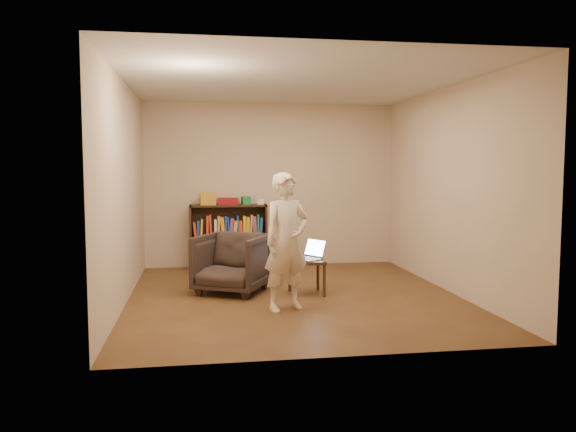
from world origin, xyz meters
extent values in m
plane|color=#482A17|center=(0.00, 0.00, 0.00)|extent=(4.50, 4.50, 0.00)
plane|color=silver|center=(0.00, 0.00, 2.60)|extent=(4.50, 4.50, 0.00)
plane|color=beige|center=(0.00, 2.25, 1.30)|extent=(4.00, 0.00, 4.00)
plane|color=beige|center=(-2.00, 0.00, 1.30)|extent=(0.00, 4.50, 4.50)
plane|color=beige|center=(2.00, 0.00, 1.30)|extent=(0.00, 4.50, 4.50)
cube|color=black|center=(-1.28, 2.08, 0.50)|extent=(0.03, 0.30, 1.00)
cube|color=black|center=(-0.11, 2.08, 0.50)|extent=(0.03, 0.30, 1.00)
cube|color=black|center=(-0.70, 2.22, 0.50)|extent=(1.20, 0.02, 1.00)
cube|color=black|center=(-0.70, 2.08, 0.01)|extent=(1.20, 0.30, 0.03)
cube|color=black|center=(-0.70, 2.08, 0.50)|extent=(1.14, 0.30, 0.03)
cube|color=black|center=(-0.70, 2.08, 0.98)|extent=(1.20, 0.30, 0.03)
cube|color=gold|center=(-1.01, 2.08, 1.10)|extent=(0.25, 0.19, 0.19)
cube|color=maroon|center=(-0.70, 2.11, 1.05)|extent=(0.33, 0.25, 0.10)
cube|color=#207A37|center=(-0.42, 2.08, 1.06)|extent=(0.15, 0.15, 0.13)
cube|color=white|center=(-0.19, 2.08, 1.04)|extent=(0.11, 0.11, 0.08)
cube|color=tan|center=(0.13, 2.03, 0.51)|extent=(0.37, 0.37, 0.04)
cylinder|color=tan|center=(-0.01, 1.89, 0.25)|extent=(0.03, 0.03, 0.49)
cylinder|color=tan|center=(0.28, 1.89, 0.25)|extent=(0.03, 0.03, 0.49)
cylinder|color=tan|center=(-0.01, 2.17, 0.25)|extent=(0.03, 0.03, 0.49)
cylinder|color=tan|center=(0.28, 2.17, 0.25)|extent=(0.03, 0.03, 0.49)
imported|color=#302620|center=(-0.74, 0.33, 0.38)|extent=(1.09, 1.10, 0.75)
cube|color=black|center=(0.17, 0.09, 0.42)|extent=(0.43, 0.43, 0.04)
cylinder|color=black|center=(-0.01, -0.09, 0.20)|extent=(0.04, 0.04, 0.40)
cylinder|color=black|center=(0.36, -0.09, 0.20)|extent=(0.04, 0.04, 0.40)
cylinder|color=black|center=(-0.01, 0.27, 0.20)|extent=(0.04, 0.04, 0.40)
cylinder|color=black|center=(0.36, 0.27, 0.20)|extent=(0.04, 0.04, 0.40)
cube|color=#A7A7AC|center=(0.17, 0.11, 0.44)|extent=(0.39, 0.42, 0.02)
cube|color=black|center=(0.17, 0.11, 0.45)|extent=(0.27, 0.32, 0.00)
cube|color=#A7A7AC|center=(0.31, 0.20, 0.57)|extent=(0.26, 0.33, 0.23)
cube|color=#AAC4EE|center=(0.31, 0.20, 0.57)|extent=(0.22, 0.29, 0.19)
imported|color=beige|center=(-0.19, -0.63, 0.76)|extent=(0.66, 0.56, 1.53)
camera|label=1|loc=(-1.13, -6.71, 1.59)|focal=35.00mm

